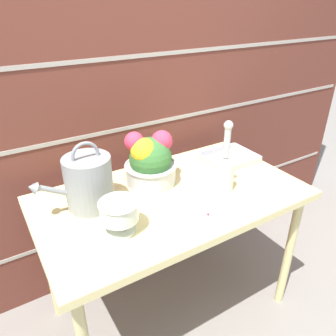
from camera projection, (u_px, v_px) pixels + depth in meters
ground_plane at (171, 305)px, 1.84m from camera, size 12.00×12.00×0.00m
brick_wall at (123, 93)px, 1.69m from camera, size 3.60×0.08×2.20m
patio_table at (172, 208)px, 1.53m from camera, size 1.21×0.69×0.74m
watering_can at (88, 182)px, 1.36m from camera, size 0.34×0.20×0.30m
crystal_pedestal_bowl at (119, 213)px, 1.22m from camera, size 0.16×0.16×0.13m
flower_planter at (150, 161)px, 1.54m from camera, size 0.25×0.25×0.26m
glass_decanter at (224, 169)px, 1.48m from camera, size 0.09×0.09×0.34m
wire_tray at (229, 159)px, 1.79m from camera, size 0.27×0.22×0.04m
fallen_petal at (208, 214)px, 1.35m from camera, size 0.01×0.01×0.01m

